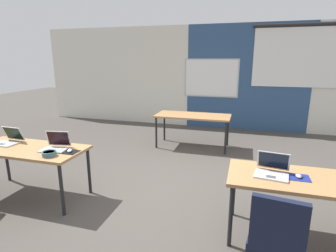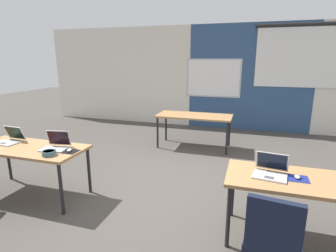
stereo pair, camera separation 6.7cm
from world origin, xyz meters
name	(u,v)px [view 1 (the left image)]	position (x,y,z in m)	size (l,w,h in m)	color
ground_plane	(163,192)	(0.00, 0.00, 0.00)	(24.00, 24.00, 0.00)	#47423D
back_wall_assembly	(209,77)	(0.05, 4.20, 1.41)	(10.00, 0.27, 2.80)	silver
desk_near_left	(28,152)	(-1.75, -0.60, 0.66)	(1.60, 0.70, 0.72)	#A37547
desk_near_right	(309,184)	(1.75, -0.60, 0.66)	(1.60, 0.70, 0.72)	#A37547
desk_far_center	(193,118)	(0.00, 2.20, 0.66)	(1.60, 0.70, 0.72)	#A37547
laptop_near_right_inner	(272,170)	(1.39, -0.60, 0.77)	(0.37, 0.35, 0.23)	#B7B7BC
mousepad_near_right_inner	(298,177)	(1.65, -0.60, 0.72)	(0.22, 0.19, 0.00)	navy
mouse_near_right_inner	(299,176)	(1.65, -0.60, 0.74)	(0.06, 0.10, 0.03)	#B2B2B7
chair_near_right_inner	(275,249)	(1.39, -1.32, 0.38)	(0.52, 0.57, 0.92)	black
laptop_near_left_end	(8,140)	(-2.16, -0.51, 0.77)	(0.34, 0.33, 0.22)	#B7B7BC
laptop_near_left_inner	(56,146)	(-1.33, -0.55, 0.77)	(0.37, 0.34, 0.23)	#B7B7BC
mousepad_near_left_inner	(70,152)	(-1.08, -0.59, 0.72)	(0.22, 0.19, 0.00)	black
mouse_near_left_inner	(70,151)	(-1.08, -0.59, 0.74)	(0.09, 0.11, 0.03)	silver
snack_bowl	(49,153)	(-1.23, -0.79, 0.76)	(0.18, 0.18, 0.06)	#3D6070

